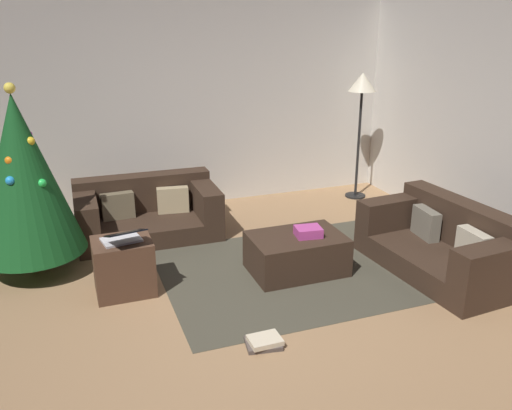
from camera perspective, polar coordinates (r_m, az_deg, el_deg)
name	(u,v)px	position (r m, az deg, el deg)	size (l,w,h in m)	color
ground_plane	(239,326)	(4.53, -1.81, -12.65)	(6.40, 6.40, 0.00)	#93704C
rear_partition	(159,108)	(6.98, -10.27, 10.10)	(6.40, 0.12, 2.60)	beige
couch_left	(147,212)	(6.32, -11.47, -0.73)	(1.58, 0.91, 0.64)	#332319
couch_right	(445,245)	(5.63, 19.37, -3.97)	(0.97, 1.66, 0.67)	#332319
ottoman	(297,254)	(5.33, 4.31, -5.15)	(0.91, 0.62, 0.38)	#332319
gift_box	(308,232)	(5.25, 5.54, -2.83)	(0.25, 0.20, 0.09)	#B23F8C
tv_remote	(302,229)	(5.40, 4.87, -2.54)	(0.05, 0.16, 0.02)	black
christmas_tree	(23,175)	(5.49, -23.43, 2.88)	(1.02, 1.02, 1.85)	brown
side_table	(124,266)	(5.06, -13.82, -6.33)	(0.52, 0.44, 0.51)	#4C3323
laptop	(123,237)	(4.88, -13.91, -3.33)	(0.39, 0.44, 0.18)	silver
book_stack	(264,342)	(4.28, 0.86, -14.26)	(0.30, 0.26, 0.07)	#4C423D
corner_lamp	(362,92)	(7.34, 11.14, 11.65)	(0.36, 0.36, 1.69)	black
area_rug	(296,271)	(5.41, 4.26, -6.93)	(2.60, 2.00, 0.01)	#403D30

